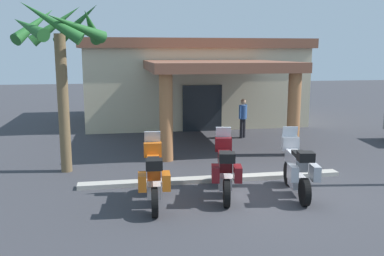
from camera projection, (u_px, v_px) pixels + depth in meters
ground_plane at (270, 193)px, 10.69m from camera, size 80.00×80.00×0.00m
motel_building at (190, 80)px, 21.90m from camera, size 10.89×12.55×4.18m
motorcycle_orange at (154, 176)px, 9.73m from camera, size 0.73×2.21×1.61m
motorcycle_maroon at (225, 169)px, 10.33m from camera, size 0.89×2.20×1.61m
motorcycle_silver at (297, 168)px, 10.40m from camera, size 0.84×2.20×1.61m
pedestrian at (243, 116)px, 17.42m from camera, size 0.43×0.36×1.64m
palm_tree_roadside at (60, 42)px, 11.93m from camera, size 2.79×2.75×5.08m
curb_strip at (214, 179)px, 11.64m from camera, size 7.38×0.36×0.12m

